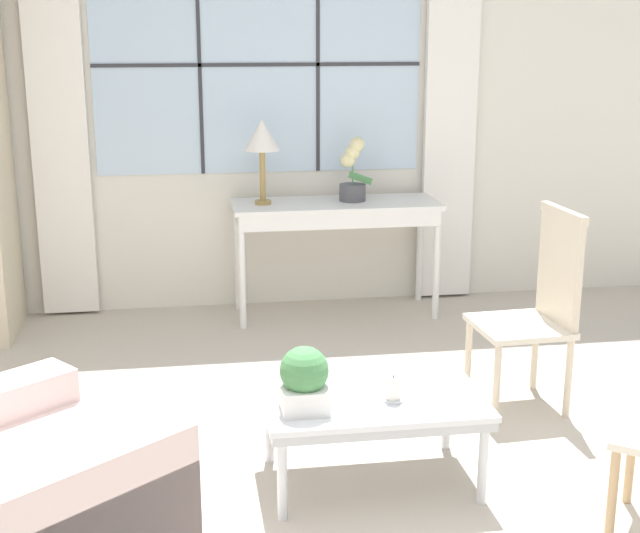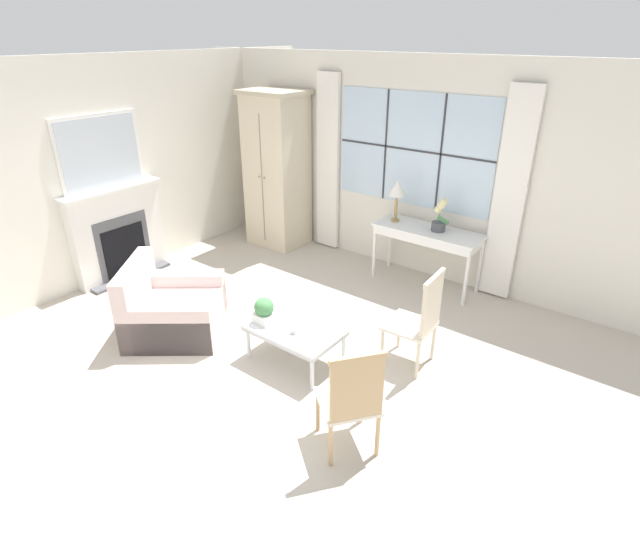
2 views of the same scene
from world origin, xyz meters
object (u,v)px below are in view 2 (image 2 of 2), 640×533
object	(u,v)px
potted_orchid	(440,217)
pillar_candle	(295,329)
fireplace	(117,226)
armoire	(277,170)
table_lamp	(397,189)
armchair_upholstered	(172,310)
console_table	(428,235)
side_chair_wooden	(421,317)
potted_plant_small	(264,310)
coffee_table	(295,331)
accent_chair_wooden	(352,397)

from	to	relation	value
potted_orchid	pillar_candle	world-z (taller)	potted_orchid
fireplace	armoire	distance (m)	2.39
table_lamp	armchair_upholstered	distance (m)	3.13
armoire	console_table	size ratio (longest dim) A/B	1.68
side_chair_wooden	console_table	bearing A→B (deg)	114.66
potted_plant_small	armoire	bearing A→B (deg)	129.08
table_lamp	potted_orchid	xyz separation A→B (m)	(0.60, 0.02, -0.26)
pillar_candle	table_lamp	bearing A→B (deg)	97.21
potted_orchid	potted_plant_small	world-z (taller)	potted_orchid
armchair_upholstered	potted_plant_small	distance (m)	1.20
console_table	armchair_upholstered	world-z (taller)	armchair_upholstered
armchair_upholstered	coffee_table	size ratio (longest dim) A/B	1.47
potted_plant_small	pillar_candle	world-z (taller)	potted_plant_small
side_chair_wooden	armoire	bearing A→B (deg)	153.81
console_table	armchair_upholstered	bearing A→B (deg)	-121.77
coffee_table	potted_plant_small	world-z (taller)	potted_plant_small
coffee_table	table_lamp	bearing A→B (deg)	95.72
fireplace	pillar_candle	size ratio (longest dim) A/B	18.74
fireplace	coffee_table	size ratio (longest dim) A/B	2.32
fireplace	armoire	xyz separation A→B (m)	(0.89, 2.18, 0.43)
fireplace	coffee_table	distance (m)	3.15
potted_plant_small	coffee_table	bearing A→B (deg)	20.16
console_table	potted_orchid	bearing A→B (deg)	14.42
table_lamp	potted_plant_small	world-z (taller)	table_lamp
table_lamp	potted_plant_small	xyz separation A→B (m)	(-0.07, -2.45, -0.67)
table_lamp	armoire	bearing A→B (deg)	-177.99
armchair_upholstered	accent_chair_wooden	distance (m)	2.59
armoire	potted_plant_small	world-z (taller)	armoire
table_lamp	armchair_upholstered	size ratio (longest dim) A/B	0.41
armoire	console_table	xyz separation A→B (m)	(2.48, 0.06, -0.46)
side_chair_wooden	coffee_table	bearing A→B (deg)	-146.32
fireplace	potted_orchid	world-z (taller)	fireplace
coffee_table	potted_orchid	bearing A→B (deg)	81.13
potted_orchid	pillar_candle	distance (m)	2.51
armchair_upholstered	potted_plant_small	world-z (taller)	armchair_upholstered
pillar_candle	armoire	bearing A→B (deg)	134.48
potted_plant_small	pillar_candle	distance (m)	0.38
potted_orchid	armchair_upholstered	distance (m)	3.36
fireplace	pillar_candle	bearing A→B (deg)	-2.98
armoire	potted_orchid	distance (m)	2.61
armoire	coffee_table	bearing A→B (deg)	-45.43
console_table	potted_orchid	distance (m)	0.29
fireplace	table_lamp	size ratio (longest dim) A/B	3.86
side_chair_wooden	accent_chair_wooden	xyz separation A→B (m)	(0.11, -1.34, -0.02)
side_chair_wooden	coffee_table	distance (m)	1.23
fireplace	coffee_table	xyz separation A→B (m)	(3.13, -0.09, -0.36)
fireplace	side_chair_wooden	distance (m)	4.18
table_lamp	pillar_candle	xyz separation A→B (m)	(0.31, -2.41, -0.76)
table_lamp	accent_chair_wooden	xyz separation A→B (m)	(1.36, -3.00, -0.66)
fireplace	potted_orchid	bearing A→B (deg)	33.04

